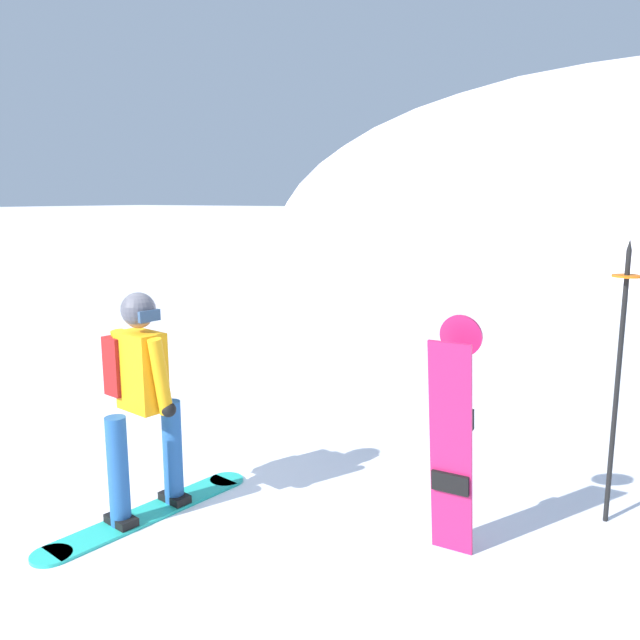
# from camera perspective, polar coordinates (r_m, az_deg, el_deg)

# --- Properties ---
(ground_plane) EXTENTS (300.00, 300.00, 0.00)m
(ground_plane) POSITION_cam_1_polar(r_m,az_deg,el_deg) (5.40, -19.88, -16.11)
(ground_plane) COLOR white
(snowboarder_main) EXTENTS (0.65, 1.81, 1.71)m
(snowboarder_main) POSITION_cam_1_polar(r_m,az_deg,el_deg) (5.00, -15.49, -6.67)
(snowboarder_main) COLOR #23B7A3
(snowboarder_main) RESTS_ON ground
(spare_snowboard) EXTENTS (0.28, 0.27, 1.65)m
(spare_snowboard) POSITION_cam_1_polar(r_m,az_deg,el_deg) (4.38, 11.56, -10.17)
(spare_snowboard) COLOR #D11E5B
(spare_snowboard) RESTS_ON ground
(piste_marker_near) EXTENTS (0.20, 0.20, 2.10)m
(piste_marker_near) POSITION_cam_1_polar(r_m,az_deg,el_deg) (5.11, 24.80, -3.71)
(piste_marker_near) COLOR black
(piste_marker_near) RESTS_ON ground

